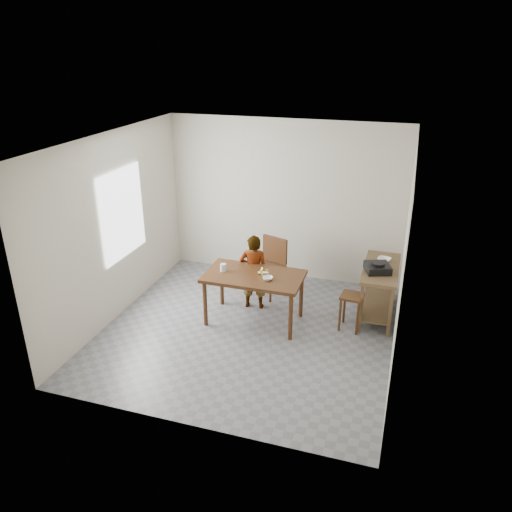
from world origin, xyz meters
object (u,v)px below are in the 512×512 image
(stool, at_px, (351,312))
(dining_table, at_px, (254,298))
(prep_counter, at_px, (379,292))
(child, at_px, (254,272))
(dining_chair, at_px, (268,268))

(stool, bearing_deg, dining_table, -171.49)
(dining_table, height_order, prep_counter, prep_counter)
(child, xyz_separation_m, dining_chair, (0.09, 0.46, -0.13))
(prep_counter, xyz_separation_m, dining_chair, (-1.77, 0.17, 0.07))
(prep_counter, distance_m, stool, 0.61)
(dining_chair, bearing_deg, stool, -5.97)
(dining_chair, bearing_deg, dining_table, -68.02)
(prep_counter, height_order, stool, prep_counter)
(stool, bearing_deg, dining_chair, 155.15)
(prep_counter, relative_size, stool, 2.23)
(dining_chair, relative_size, stool, 1.73)
(child, bearing_deg, dining_table, 98.99)
(child, relative_size, dining_chair, 1.27)
(dining_table, height_order, child, child)
(dining_table, distance_m, child, 0.48)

